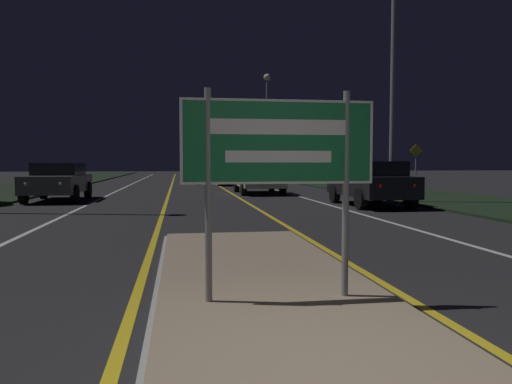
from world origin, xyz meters
The scene contains 17 objects.
median_island centered at (0.00, 1.86, 0.04)m, with size 2.60×9.90×0.10m.
verge_right centered at (9.50, 20.00, 0.04)m, with size 5.00×100.00×0.08m.
centre_line_yellow_left centered at (-1.49, 25.00, 0.00)m, with size 0.12×70.00×0.01m.
centre_line_yellow_right centered at (1.49, 25.00, 0.00)m, with size 0.12×70.00×0.01m.
lane_line_white_left centered at (-4.20, 25.00, 0.00)m, with size 0.12×70.00×0.01m.
lane_line_white_right centered at (4.20, 25.00, 0.00)m, with size 0.12×70.00×0.01m.
edge_line_white_left centered at (-7.20, 25.00, 0.00)m, with size 0.10×70.00×0.01m.
edge_line_white_right centered at (7.20, 25.00, 0.00)m, with size 0.10×70.00×0.01m.
highway_sign centered at (0.00, 1.85, 1.61)m, with size 1.98×0.07×2.14m.
streetlight_right_near centered at (6.57, 13.90, 6.40)m, with size 0.51×0.51×10.18m.
streetlight_right_far centered at (6.19, 37.49, 5.91)m, with size 0.57×0.57×8.72m.
car_receding_0 centered at (5.52, 13.20, 0.81)m, with size 1.90×4.40×1.53m.
car_receding_1 centered at (2.75, 20.35, 0.83)m, with size 2.02×4.51×1.59m.
car_receding_2 centered at (2.36, 29.64, 0.74)m, with size 1.95×4.60×1.39m.
car_receding_3 centered at (5.88, 40.23, 0.75)m, with size 1.94×4.05×1.40m.
car_approaching_0 centered at (-5.66, 17.24, 0.79)m, with size 1.99×4.35×1.48m.
warning_sign centered at (9.49, 17.86, 1.43)m, with size 0.60×0.06×2.23m.
Camera 1 is at (-1.00, -3.12, 1.50)m, focal length 35.00 mm.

